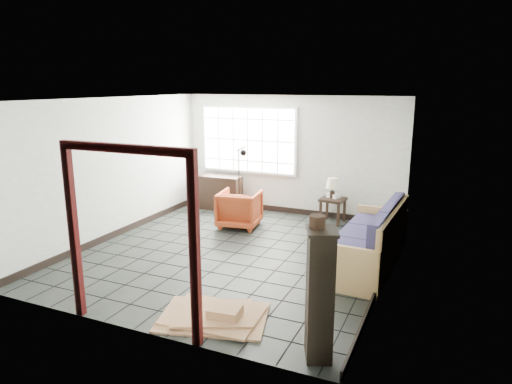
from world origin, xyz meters
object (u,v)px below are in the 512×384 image
at_px(armchair, 240,207).
at_px(tall_shelf, 320,294).
at_px(side_table, 333,202).
at_px(futon_sofa, 371,245).

distance_m(armchair, tall_shelf, 4.67).
bearing_deg(side_table, armchair, -148.21).
bearing_deg(tall_shelf, armchair, 103.77).
bearing_deg(armchair, side_table, -156.57).
bearing_deg(side_table, futon_sofa, -61.12).
xyz_separation_m(armchair, tall_shelf, (2.74, -3.77, 0.32)).
xyz_separation_m(armchair, side_table, (1.66, 1.03, 0.03)).
height_order(armchair, side_table, armchair).
relative_size(armchair, side_table, 1.54).
bearing_deg(armchair, futon_sofa, 150.90).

